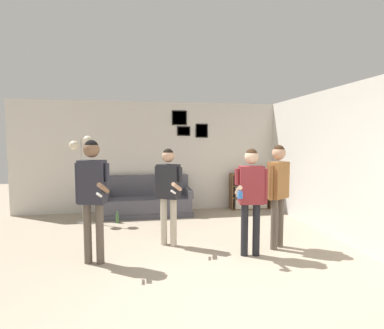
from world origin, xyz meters
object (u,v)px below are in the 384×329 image
at_px(couch, 148,202).
at_px(person_player_foreground_left, 92,187).
at_px(bookshelf, 250,191).
at_px(drinking_cup, 256,171).
at_px(person_spectator_near_bookshelf, 278,185).
at_px(floor_lamp, 81,155).
at_px(bottle_on_floor, 117,218).
at_px(person_player_foreground_center, 168,187).
at_px(person_watcher_holding_cup, 251,191).

bearing_deg(couch, person_player_foreground_left, -107.08).
distance_m(bookshelf, drinking_cup, 0.54).
bearing_deg(couch, person_spectator_near_bookshelf, -51.85).
xyz_separation_m(floor_lamp, bottle_on_floor, (0.73, -0.17, -1.36)).
bearing_deg(drinking_cup, floor_lamp, -171.25).
xyz_separation_m(bookshelf, person_player_foreground_center, (-2.31, -2.34, 0.54)).
xyz_separation_m(couch, floor_lamp, (-1.40, -0.45, 1.16)).
bearing_deg(person_player_foreground_center, floor_lamp, 134.66).
bearing_deg(couch, drinking_cup, 4.03).
height_order(person_player_foreground_left, person_watcher_holding_cup, person_player_foreground_left).
relative_size(couch, bookshelf, 1.98).
distance_m(person_watcher_holding_cup, person_spectator_near_bookshelf, 0.60).
xyz_separation_m(person_watcher_holding_cup, drinking_cup, (1.28, 3.00, -0.04)).
height_order(floor_lamp, drinking_cup, floor_lamp).
xyz_separation_m(person_player_foreground_center, bottle_on_floor, (-0.96, 1.54, -0.90)).
relative_size(person_watcher_holding_cup, person_spectator_near_bookshelf, 0.97).
distance_m(person_player_foreground_center, bottle_on_floor, 2.02).
relative_size(couch, person_spectator_near_bookshelf, 1.20).
xyz_separation_m(person_watcher_holding_cup, bottle_on_floor, (-2.15, 2.20, -0.91)).
height_order(bottle_on_floor, drinking_cup, drinking_cup).
distance_m(couch, person_player_foreground_center, 2.28).
bearing_deg(bookshelf, person_player_foreground_center, -134.55).
xyz_separation_m(bookshelf, bottle_on_floor, (-3.26, -0.81, -0.36)).
relative_size(bookshelf, person_spectator_near_bookshelf, 0.61).
xyz_separation_m(person_watcher_holding_cup, person_spectator_near_bookshelf, (0.55, 0.23, 0.03)).
relative_size(bookshelf, floor_lamp, 0.56).
bearing_deg(drinking_cup, bookshelf, -179.96).
distance_m(person_player_foreground_center, person_watcher_holding_cup, 1.36).
bearing_deg(person_watcher_holding_cup, bottle_on_floor, 134.36).
relative_size(couch, floor_lamp, 1.10).
bearing_deg(bookshelf, person_spectator_near_bookshelf, -101.64).
bearing_deg(person_spectator_near_bookshelf, couch, 128.15).
bearing_deg(floor_lamp, drinking_cup, 8.75).
height_order(person_watcher_holding_cup, drinking_cup, person_watcher_holding_cup).
relative_size(person_player_foreground_left, person_player_foreground_center, 1.09).
bearing_deg(drinking_cup, person_watcher_holding_cup, -113.09).
height_order(floor_lamp, person_watcher_holding_cup, floor_lamp).
height_order(person_player_foreground_left, person_player_foreground_center, person_player_foreground_left).
height_order(couch, bottle_on_floor, couch).
bearing_deg(bookshelf, bottle_on_floor, -166.10).
distance_m(bookshelf, bottle_on_floor, 3.38).
height_order(person_watcher_holding_cup, person_spectator_near_bookshelf, person_spectator_near_bookshelf).
relative_size(floor_lamp, person_player_foreground_left, 1.05).
height_order(bookshelf, person_player_foreground_center, person_player_foreground_center).
bearing_deg(bottle_on_floor, person_player_foreground_center, -58.09).
xyz_separation_m(person_player_foreground_left, person_player_foreground_center, (1.12, 0.56, -0.10)).
xyz_separation_m(bookshelf, floor_lamp, (-3.99, -0.64, 1.00)).
distance_m(bookshelf, person_watcher_holding_cup, 3.25).
relative_size(couch, person_player_foreground_left, 1.15).
relative_size(person_spectator_near_bookshelf, bottle_on_floor, 6.79).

